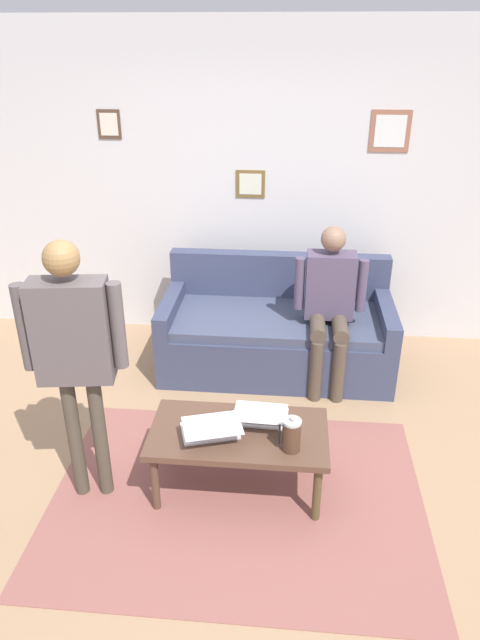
{
  "coord_description": "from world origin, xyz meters",
  "views": [
    {
      "loc": [
        -0.37,
        2.76,
        2.56
      ],
      "look_at": [
        -0.04,
        -0.74,
        0.8
      ],
      "focal_mm": 32.33,
      "sensor_mm": 36.0,
      "label": 1
    }
  ],
  "objects": [
    {
      "name": "ground_plane",
      "position": [
        0.0,
        0.0,
        0.0
      ],
      "size": [
        7.68,
        7.68,
        0.0
      ],
      "primitive_type": "plane",
      "color": "#9E7C5A"
    },
    {
      "name": "area_rug",
      "position": [
        -0.1,
        0.1,
        0.0
      ],
      "size": [
        2.26,
        1.69,
        0.01
      ],
      "primitive_type": "cube",
      "color": "#8E544C",
      "rests_on": "ground_plane"
    },
    {
      "name": "back_wall",
      "position": [
        -0.0,
        -2.2,
        1.35
      ],
      "size": [
        7.04,
        0.11,
        2.7
      ],
      "color": "silver",
      "rests_on": "ground_plane"
    },
    {
      "name": "couch",
      "position": [
        -0.27,
        -1.53,
        0.3
      ],
      "size": [
        1.87,
        0.91,
        0.88
      ],
      "color": "#383F5B",
      "rests_on": "ground_plane"
    },
    {
      "name": "coffee_table",
      "position": [
        -0.1,
        0.0,
        0.38
      ],
      "size": [
        1.06,
        0.57,
        0.43
      ],
      "color": "brown",
      "rests_on": "ground_plane"
    },
    {
      "name": "laptop_left",
      "position": [
        0.06,
        0.06,
        0.48
      ],
      "size": [
        0.41,
        0.4,
        0.13
      ],
      "color": "silver",
      "rests_on": "coffee_table"
    },
    {
      "name": "laptop_center",
      "position": [
        -0.23,
        -0.1,
        0.48
      ],
      "size": [
        0.33,
        0.34,
        0.12
      ],
      "color": "silver",
      "rests_on": "coffee_table"
    },
    {
      "name": "french_press",
      "position": [
        -0.41,
        0.14,
        0.53
      ],
      "size": [
        0.13,
        0.11,
        0.23
      ],
      "color": "#4C3323",
      "rests_on": "coffee_table"
    },
    {
      "name": "person_standing",
      "position": [
        0.79,
        0.12,
        1.05
      ],
      "size": [
        0.58,
        0.24,
        1.63
      ],
      "color": "#494135",
      "rests_on": "ground_plane"
    },
    {
      "name": "person_seated",
      "position": [
        -0.68,
        -1.3,
        0.73
      ],
      "size": [
        0.55,
        0.51,
        1.28
      ],
      "color": "#4C4034",
      "rests_on": "ground_plane"
    }
  ]
}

